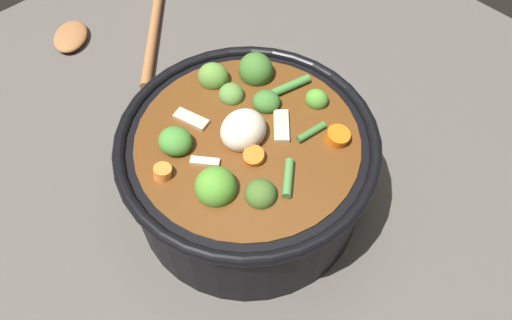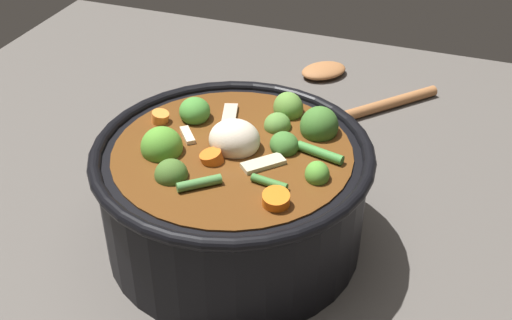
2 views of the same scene
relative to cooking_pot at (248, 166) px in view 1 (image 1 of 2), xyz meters
The scene contains 3 objects.
ground_plane 0.06m from the cooking_pot, 105.54° to the right, with size 1.10×1.10×0.00m, color #514C47.
cooking_pot is the anchor object (origin of this frame).
wooden_spoon 0.37m from the cooking_pot, 84.67° to the left, with size 0.22×0.22×0.02m.
Camera 1 is at (-0.20, -0.23, 0.52)m, focal length 33.45 mm.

